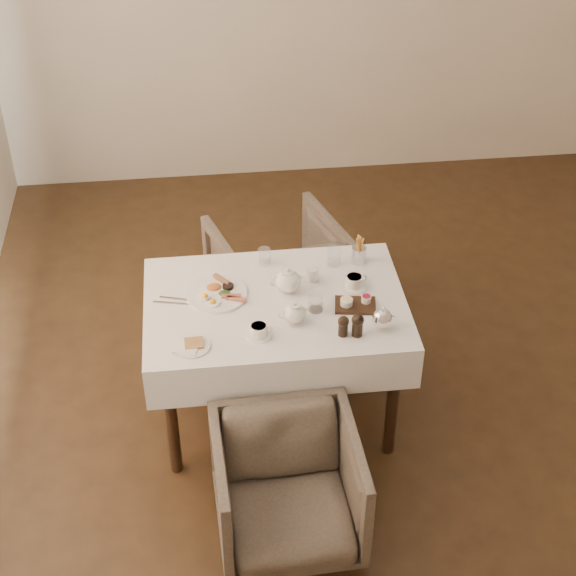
% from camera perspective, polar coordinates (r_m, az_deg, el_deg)
% --- Properties ---
extents(table, '(1.28, 0.88, 0.75)m').
position_cam_1_polar(table, '(4.38, -0.82, -2.09)').
color(table, black).
rests_on(table, ground).
extents(armchair_near, '(0.66, 0.68, 0.60)m').
position_cam_1_polar(armchair_near, '(4.06, -0.03, -12.84)').
color(armchair_near, '#453C33').
rests_on(armchair_near, ground).
extents(armchair_far, '(0.89, 0.91, 0.66)m').
position_cam_1_polar(armchair_far, '(5.20, -0.54, 0.81)').
color(armchair_far, '#453C33').
rests_on(armchair_far, ground).
extents(breakfast_plate, '(0.30, 0.30, 0.04)m').
position_cam_1_polar(breakfast_plate, '(4.36, -4.60, -0.31)').
color(breakfast_plate, white).
rests_on(breakfast_plate, table).
extents(side_plate, '(0.18, 0.17, 0.02)m').
position_cam_1_polar(side_plate, '(4.06, -6.32, -3.78)').
color(side_plate, white).
rests_on(side_plate, table).
extents(teapot_centre, '(0.19, 0.15, 0.14)m').
position_cam_1_polar(teapot_centre, '(4.33, -0.01, 0.56)').
color(teapot_centre, white).
rests_on(teapot_centre, table).
extents(teapot_front, '(0.16, 0.13, 0.12)m').
position_cam_1_polar(teapot_front, '(4.15, 0.44, -1.56)').
color(teapot_front, white).
rests_on(teapot_front, table).
extents(creamer, '(0.08, 0.08, 0.07)m').
position_cam_1_polar(creamer, '(4.43, 1.59, 0.91)').
color(creamer, white).
rests_on(creamer, table).
extents(teacup_near, '(0.12, 0.12, 0.06)m').
position_cam_1_polar(teacup_near, '(4.09, -1.90, -2.80)').
color(teacup_near, white).
rests_on(teacup_near, table).
extents(teacup_far, '(0.13, 0.13, 0.06)m').
position_cam_1_polar(teacup_far, '(4.40, 4.30, 0.38)').
color(teacup_far, white).
rests_on(teacup_far, table).
extents(glass_left, '(0.07, 0.07, 0.09)m').
position_cam_1_polar(glass_left, '(4.54, -1.53, 2.04)').
color(glass_left, silver).
rests_on(glass_left, table).
extents(glass_mid, '(0.07, 0.07, 0.10)m').
position_cam_1_polar(glass_mid, '(4.23, 1.80, -0.86)').
color(glass_mid, silver).
rests_on(glass_mid, table).
extents(glass_right, '(0.07, 0.07, 0.10)m').
position_cam_1_polar(glass_right, '(4.54, 2.99, 2.06)').
color(glass_right, silver).
rests_on(glass_right, table).
extents(condiment_board, '(0.21, 0.16, 0.05)m').
position_cam_1_polar(condiment_board, '(4.28, 4.35, -1.03)').
color(condiment_board, black).
rests_on(condiment_board, table).
extents(pepper_mill_left, '(0.06, 0.06, 0.11)m').
position_cam_1_polar(pepper_mill_left, '(4.08, 3.59, -2.46)').
color(pepper_mill_left, black).
rests_on(pepper_mill_left, table).
extents(pepper_mill_right, '(0.06, 0.06, 0.12)m').
position_cam_1_polar(pepper_mill_right, '(4.08, 4.52, -2.40)').
color(pepper_mill_right, black).
rests_on(pepper_mill_right, table).
extents(silver_pot, '(0.14, 0.13, 0.12)m').
position_cam_1_polar(silver_pot, '(4.14, 6.13, -1.89)').
color(silver_pot, white).
rests_on(silver_pot, table).
extents(fries_cup, '(0.08, 0.08, 0.16)m').
position_cam_1_polar(fries_cup, '(4.55, 4.61, 2.41)').
color(fries_cup, silver).
rests_on(fries_cup, table).
extents(cutlery_fork, '(0.18, 0.07, 0.00)m').
position_cam_1_polar(cutlery_fork, '(4.35, -7.14, -0.71)').
color(cutlery_fork, silver).
rests_on(cutlery_fork, table).
extents(cutlery_knife, '(0.18, 0.05, 0.00)m').
position_cam_1_polar(cutlery_knife, '(4.33, -7.56, -0.97)').
color(cutlery_knife, silver).
rests_on(cutlery_knife, table).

